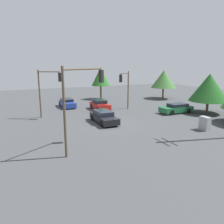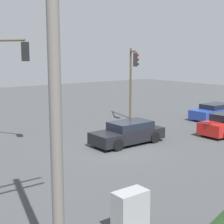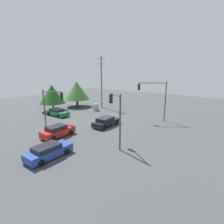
{
  "view_description": "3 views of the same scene",
  "coord_description": "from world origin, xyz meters",
  "views": [
    {
      "loc": [
        21.42,
        -9.59,
        6.63
      ],
      "look_at": [
        1.89,
        -0.66,
        1.87
      ],
      "focal_mm": 35.0,
      "sensor_mm": 36.0,
      "label": 1
    },
    {
      "loc": [
        12.34,
        15.34,
        5.51
      ],
      "look_at": [
        0.42,
        -0.11,
        2.17
      ],
      "focal_mm": 55.0,
      "sensor_mm": 36.0,
      "label": 2
    },
    {
      "loc": [
        -20.7,
        -16.07,
        8.2
      ],
      "look_at": [
        1.28,
        0.27,
        1.63
      ],
      "focal_mm": 28.0,
      "sensor_mm": 36.0,
      "label": 3
    }
  ],
  "objects": [
    {
      "name": "ground_plane",
      "position": [
        0.0,
        0.0,
        0.0
      ],
      "size": [
        80.0,
        80.0,
        0.0
      ],
      "primitive_type": "plane",
      "color": "#424447"
    },
    {
      "name": "sedan_dark",
      "position": [
        -1.04,
        -0.36,
        0.67
      ],
      "size": [
        4.71,
        1.98,
        1.38
      ],
      "rotation": [
        0.0,
        0.0,
        -1.57
      ],
      "color": "black",
      "rests_on": "ground_plane"
    },
    {
      "name": "sedan_blue",
      "position": [
        -11.99,
        -2.02,
        0.65
      ],
      "size": [
        4.46,
        1.91,
        1.32
      ],
      "rotation": [
        0.0,
        0.0,
        -1.57
      ],
      "color": "#233D93",
      "rests_on": "ground_plane"
    },
    {
      "name": "sedan_red",
      "position": [
        -8.04,
        1.91,
        0.7
      ],
      "size": [
        4.24,
        1.91,
        1.45
      ],
      "rotation": [
        0.0,
        0.0,
        -1.57
      ],
      "color": "red",
      "rests_on": "ground_plane"
    },
    {
      "name": "sedan_green",
      "position": [
        -1.61,
        10.68,
        0.64
      ],
      "size": [
        2.0,
        4.57,
        1.3
      ],
      "rotation": [
        0.0,
        0.0,
        3.14
      ],
      "color": "#1E6638",
      "rests_on": "ground_plane"
    },
    {
      "name": "traffic_signal_main",
      "position": [
        -6.34,
        5.18,
        3.76
      ],
      "size": [
        1.88,
        2.35,
        5.55
      ],
      "rotation": [
        0.0,
        0.0,
        -0.92
      ],
      "color": "brown",
      "rests_on": "ground_plane"
    },
    {
      "name": "traffic_signal_cross",
      "position": [
        5.7,
        -4.99,
        4.47
      ],
      "size": [
        2.54,
        3.97,
        6.49
      ],
      "rotation": [
        0.0,
        0.0,
        2.11
      ],
      "color": "brown",
      "rests_on": "ground_plane"
    },
    {
      "name": "traffic_signal_aux",
      "position": [
        -5.96,
        -5.64,
        4.02
      ],
      "size": [
        1.82,
        2.6,
        5.94
      ],
      "rotation": [
        0.0,
        0.0,
        0.98
      ],
      "color": "brown",
      "rests_on": "ground_plane"
    },
    {
      "name": "utility_pole_tall",
      "position": [
        8.79,
        8.7,
        5.85
      ],
      "size": [
        2.2,
        0.28,
        11.1
      ],
      "color": "slate",
      "rests_on": "ground_plane"
    },
    {
      "name": "electrical_cabinet",
      "position": [
        5.89,
        7.9,
        0.7
      ],
      "size": [
        1.08,
        0.61,
        1.39
      ],
      "primitive_type": "cube",
      "color": "#9EA0A3",
      "rests_on": "ground_plane"
    },
    {
      "name": "tree_behind",
      "position": [
        6.3,
        13.98,
        3.73
      ],
      "size": [
        5.77,
        5.77,
        5.77
      ],
      "color": "#4C3823",
      "rests_on": "ground_plane"
    },
    {
      "name": "tree_far",
      "position": [
        0.16,
        14.49,
        3.52
      ],
      "size": [
        5.15,
        5.15,
        5.37
      ],
      "color": "brown",
      "rests_on": "ground_plane"
    }
  ]
}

